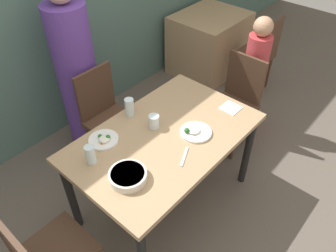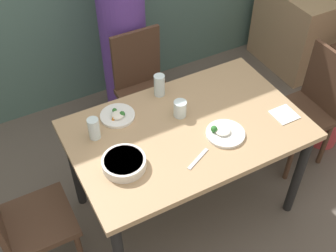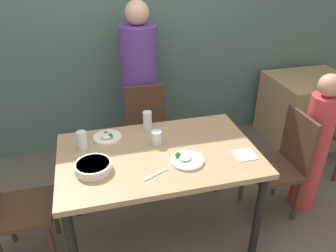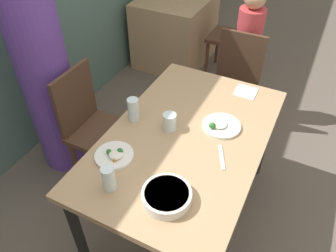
% 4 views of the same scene
% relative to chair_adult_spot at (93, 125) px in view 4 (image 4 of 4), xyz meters
% --- Properties ---
extents(ground_plane, '(10.00, 10.00, 0.00)m').
position_rel_chair_adult_spot_xyz_m(ground_plane, '(-0.08, -0.77, -0.49)').
color(ground_plane, '#60564C').
extents(dining_table, '(1.38, 0.86, 0.77)m').
position_rel_chair_adult_spot_xyz_m(dining_table, '(-0.08, -0.77, 0.19)').
color(dining_table, tan).
rests_on(dining_table, ground_plane).
extents(chair_adult_spot, '(0.40, 0.40, 0.91)m').
position_rel_chair_adult_spot_xyz_m(chair_adult_spot, '(0.00, 0.00, 0.00)').
color(chair_adult_spot, '#4C3323').
rests_on(chair_adult_spot, ground_plane).
extents(chair_child_spot, '(0.40, 0.40, 0.91)m').
position_rel_chair_adult_spot_xyz_m(chair_child_spot, '(0.95, -0.75, 0.00)').
color(chair_child_spot, '#4C3323').
rests_on(chair_child_spot, ground_plane).
extents(person_adult, '(0.36, 0.36, 1.62)m').
position_rel_chair_adult_spot_xyz_m(person_adult, '(0.00, 0.35, 0.25)').
color(person_adult, '#5B3893').
rests_on(person_adult, ground_plane).
extents(person_child, '(0.22, 0.22, 1.22)m').
position_rel_chair_adult_spot_xyz_m(person_child, '(1.23, -0.75, 0.09)').
color(person_child, '#C63D42').
rests_on(person_child, ground_plane).
extents(bowl_curry, '(0.24, 0.24, 0.06)m').
position_rel_chair_adult_spot_xyz_m(bowl_curry, '(-0.53, -0.87, 0.31)').
color(bowl_curry, silver).
rests_on(bowl_curry, dining_table).
extents(plate_rice_adult, '(0.23, 0.23, 0.06)m').
position_rel_chair_adult_spot_xyz_m(plate_rice_adult, '(0.08, -0.92, 0.29)').
color(plate_rice_adult, white).
rests_on(plate_rice_adult, dining_table).
extents(plate_rice_child, '(0.21, 0.21, 0.05)m').
position_rel_chair_adult_spot_xyz_m(plate_rice_child, '(-0.40, -0.50, 0.29)').
color(plate_rice_child, white).
rests_on(plate_rice_child, dining_table).
extents(glass_water_tall, '(0.07, 0.07, 0.14)m').
position_rel_chair_adult_spot_xyz_m(glass_water_tall, '(-0.58, -0.59, 0.35)').
color(glass_water_tall, silver).
rests_on(glass_water_tall, dining_table).
extents(glass_water_short, '(0.07, 0.07, 0.15)m').
position_rel_chair_adult_spot_xyz_m(glass_water_short, '(-0.08, -0.43, 0.35)').
color(glass_water_short, silver).
rests_on(glass_water_short, dining_table).
extents(glass_water_center, '(0.08, 0.08, 0.10)m').
position_rel_chair_adult_spot_xyz_m(glass_water_center, '(-0.06, -0.66, 0.33)').
color(glass_water_center, silver).
rests_on(glass_water_center, dining_table).
extents(napkin_folded, '(0.14, 0.14, 0.01)m').
position_rel_chair_adult_spot_xyz_m(napkin_folded, '(0.49, -0.95, 0.28)').
color(napkin_folded, white).
rests_on(napkin_folded, dining_table).
extents(fork_steel, '(0.17, 0.10, 0.01)m').
position_rel_chair_adult_spot_xyz_m(fork_steel, '(-0.15, -1.01, 0.28)').
color(fork_steel, silver).
rests_on(fork_steel, dining_table).
extents(background_table, '(0.86, 0.74, 0.76)m').
position_rel_chair_adult_spot_xyz_m(background_table, '(1.90, 0.24, -0.12)').
color(background_table, tan).
rests_on(background_table, ground_plane).
extents(chair_background, '(0.40, 0.40, 0.91)m').
position_rel_chair_adult_spot_xyz_m(chair_background, '(1.90, -0.47, 0.00)').
color(chair_background, '#4C3323').
rests_on(chair_background, ground_plane).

